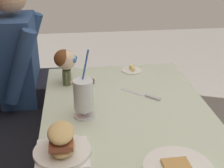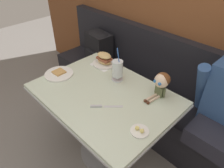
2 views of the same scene
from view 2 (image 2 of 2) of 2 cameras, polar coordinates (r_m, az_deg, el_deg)
ground_plane at (r=2.13m, az=-5.55°, el=-20.37°), size 8.00×8.00×0.00m
wood_panel_wall at (r=2.06m, az=16.59°, el=18.68°), size 4.40×0.08×2.40m
booth_bench at (r=2.29m, az=9.70°, el=-3.62°), size 2.60×0.48×1.00m
diner_table at (r=1.78m, az=-2.09°, el=-7.36°), size 1.11×0.81×0.74m
toast_plate at (r=1.92m, az=-14.14°, el=2.72°), size 0.25×0.25×0.03m
milkshake_glass at (r=1.74m, az=1.49°, el=3.97°), size 0.10×0.10×0.31m
sandwich_plate at (r=1.99m, az=-2.10°, el=6.53°), size 0.22×0.22×0.12m
butter_saucer at (r=1.37m, az=7.47°, el=-12.44°), size 0.12×0.12×0.04m
butter_knife at (r=1.53m, az=-2.99°, el=-6.04°), size 0.18×0.18×0.01m
seated_doll at (r=1.59m, az=13.24°, el=0.58°), size 0.12×0.22×0.20m
backpack at (r=2.52m, az=-3.68°, el=9.85°), size 0.32×0.27×0.41m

